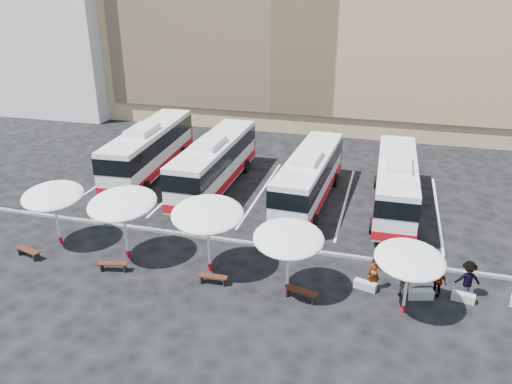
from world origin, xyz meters
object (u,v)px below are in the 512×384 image
(conc_bench_2, at_px, (463,297))
(passenger_1, at_px, (404,281))
(bus_0, at_px, (150,148))
(conc_bench_1, at_px, (420,294))
(wood_bench_1, at_px, (113,265))
(conc_bench_0, at_px, (365,285))
(sunshade_1, at_px, (122,204))
(sunshade_0, at_px, (53,196))
(passenger_3, at_px, (467,279))
(sunshade_3, at_px, (289,239))
(sunshade_4, at_px, (410,260))
(bus_2, at_px, (309,176))
(wood_bench_0, at_px, (28,251))
(wood_bench_2, at_px, (213,278))
(bus_3, at_px, (396,182))
(passenger_0, at_px, (374,274))
(bus_1, at_px, (215,161))
(sunshade_2, at_px, (208,214))
(wood_bench_3, at_px, (301,292))
(passenger_2, at_px, (437,280))

(conc_bench_2, relative_size, passenger_1, 0.62)
(bus_0, relative_size, conc_bench_1, 10.47)
(wood_bench_1, bearing_deg, conc_bench_0, 8.02)
(sunshade_1, bearing_deg, bus_0, 110.79)
(sunshade_0, height_order, passenger_3, sunshade_0)
(passenger_1, bearing_deg, wood_bench_1, 19.29)
(sunshade_3, height_order, sunshade_4, sunshade_3)
(bus_2, relative_size, wood_bench_0, 7.19)
(sunshade_0, height_order, wood_bench_1, sunshade_0)
(sunshade_3, bearing_deg, wood_bench_2, -176.19)
(sunshade_0, relative_size, conc_bench_0, 3.94)
(bus_2, bearing_deg, sunshade_4, -57.33)
(bus_2, distance_m, passenger_1, 11.62)
(bus_2, height_order, wood_bench_1, bus_2)
(bus_2, relative_size, bus_3, 1.01)
(sunshade_1, distance_m, sunshade_4, 14.58)
(conc_bench_2, distance_m, passenger_0, 4.23)
(sunshade_3, bearing_deg, sunshade_0, 174.50)
(bus_3, relative_size, sunshade_3, 2.74)
(sunshade_0, bearing_deg, bus_1, 60.88)
(sunshade_2, height_order, conc_bench_2, sunshade_2)
(wood_bench_0, distance_m, passenger_0, 18.47)
(bus_2, bearing_deg, bus_0, 173.12)
(bus_3, bearing_deg, wood_bench_1, -140.57)
(bus_0, bearing_deg, bus_3, -9.21)
(bus_0, bearing_deg, wood_bench_0, -96.31)
(wood_bench_1, height_order, conc_bench_1, wood_bench_1)
(bus_0, height_order, passenger_3, bus_0)
(sunshade_4, height_order, conc_bench_1, sunshade_4)
(wood_bench_3, bearing_deg, conc_bench_2, 14.42)
(bus_1, xyz_separation_m, bus_3, (12.61, -0.35, -0.10))
(passenger_0, relative_size, passenger_2, 0.99)
(sunshade_0, distance_m, sunshade_2, 9.33)
(wood_bench_1, xyz_separation_m, wood_bench_2, (5.43, 0.25, -0.01))
(conc_bench_2, bearing_deg, bus_0, 152.13)
(sunshade_2, height_order, conc_bench_0, sunshade_2)
(sunshade_1, distance_m, conc_bench_2, 17.55)
(bus_1, xyz_separation_m, wood_bench_0, (-6.49, -12.20, -1.62))
(sunshade_0, bearing_deg, sunshade_4, -4.27)
(bus_0, bearing_deg, bus_2, -13.41)
(bus_0, relative_size, wood_bench_1, 8.01)
(bus_0, bearing_deg, sunshade_0, -93.22)
(bus_3, distance_m, passenger_1, 10.20)
(bus_2, xyz_separation_m, passenger_3, (9.17, -8.94, -0.95))
(conc_bench_0, bearing_deg, passenger_2, 6.13)
(bus_1, xyz_separation_m, passenger_1, (13.29, -10.48, -1.14))
(conc_bench_1, distance_m, conc_bench_2, 1.98)
(wood_bench_0, height_order, conc_bench_1, wood_bench_0)
(passenger_3, bearing_deg, wood_bench_2, -0.59)
(bus_3, xyz_separation_m, sunshade_0, (-18.38, -10.01, 1.10))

